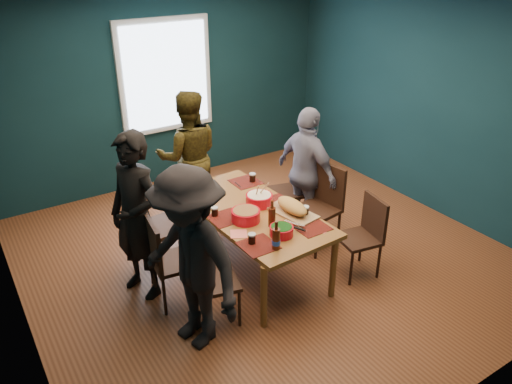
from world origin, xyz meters
TOP-DOWN VIEW (x-y plane):
  - room at (0.00, 0.27)m, footprint 5.01×5.01m
  - dining_table at (-0.25, -0.13)m, footprint 1.03×1.91m
  - chair_left_far at (-1.19, 0.39)m, footprint 0.51×0.51m
  - chair_left_mid at (-1.25, -0.19)m, footprint 0.47×0.47m
  - chair_left_near at (-1.05, -0.64)m, footprint 0.47×0.47m
  - chair_right_far at (0.72, 0.42)m, footprint 0.50×0.50m
  - chair_right_mid at (0.70, -0.15)m, footprint 0.50×0.50m
  - chair_right_near at (0.72, -0.84)m, footprint 0.46×0.46m
  - person_far_left at (-1.38, 0.13)m, footprint 0.61×0.73m
  - person_back at (-0.28, 1.27)m, footprint 0.98×0.87m
  - person_right at (0.72, 0.19)m, footprint 0.46×0.95m
  - person_near_left at (-1.26, -0.79)m, footprint 0.87×1.21m
  - bowl_salad at (-0.41, -0.28)m, footprint 0.29×0.29m
  - bowl_dumpling at (-0.11, -0.06)m, footprint 0.29×0.29m
  - bowl_herbs at (-0.27, -0.70)m, footprint 0.23×0.23m
  - cutting_board at (0.07, -0.41)m, footprint 0.38×0.69m
  - small_bowl at (-0.59, 0.48)m, footprint 0.13×0.13m
  - beer_bottle_a at (-0.45, -0.86)m, footprint 0.08×0.08m
  - beer_bottle_b at (-0.25, -0.51)m, footprint 0.07×0.07m
  - cola_glass_a at (-0.58, -0.67)m, footprint 0.07×0.07m
  - cola_glass_b at (0.16, -0.52)m, footprint 0.07×0.07m
  - cola_glass_c at (0.13, 0.45)m, footprint 0.07×0.07m
  - cola_glass_d at (-0.62, -0.03)m, footprint 0.07×0.07m
  - napkin_a at (0.14, -0.05)m, footprint 0.14×0.14m
  - napkin_b at (-0.60, -0.46)m, footprint 0.21×0.21m
  - napkin_c at (0.14, -0.81)m, footprint 0.19×0.19m

SIDE VIEW (x-z plane):
  - chair_left_near at x=-1.05m, z-range 0.07..0.94m
  - chair_right_near at x=0.72m, z-range 0.07..0.94m
  - chair_right_far at x=0.72m, z-range 0.07..0.98m
  - chair_left_mid at x=-1.25m, z-range 0.08..1.00m
  - chair_right_mid at x=0.70m, z-range 0.08..1.06m
  - chair_left_far at x=-1.19m, z-range 0.08..1.11m
  - dining_table at x=-0.25m, z-range 0.29..1.00m
  - napkin_a at x=0.14m, z-range 0.71..0.71m
  - napkin_c at x=0.14m, z-range 0.71..0.71m
  - napkin_b at x=-0.60m, z-range 0.71..0.71m
  - small_bowl at x=-0.59m, z-range 0.71..0.77m
  - bowl_herbs at x=-0.27m, z-range 0.71..0.81m
  - cola_glass_d at x=-0.62m, z-range 0.71..0.81m
  - cola_glass_a at x=-0.58m, z-range 0.71..0.82m
  - cola_glass_b at x=0.16m, z-range 0.71..0.82m
  - cola_glass_c at x=0.13m, z-range 0.71..0.82m
  - bowl_dumpling at x=-0.11m, z-range 0.64..0.91m
  - bowl_salad at x=-0.41m, z-range 0.71..0.83m
  - cutting_board at x=0.07m, z-range 0.70..0.85m
  - person_right at x=0.72m, z-range 0.00..1.56m
  - beer_bottle_a at x=-0.45m, z-range 0.67..0.96m
  - beer_bottle_b at x=-0.25m, z-range 0.68..0.96m
  - person_back at x=-0.28m, z-range 0.00..1.66m
  - person_near_left at x=-1.26m, z-range 0.00..1.68m
  - person_far_left at x=-1.38m, z-range 0.00..1.71m
  - room at x=0.00m, z-range 0.01..2.73m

